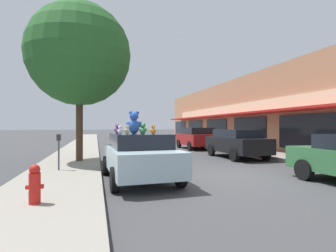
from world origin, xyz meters
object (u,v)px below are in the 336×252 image
object	(u,v)px
plush_art_car	(139,155)
parked_car_far_right	(196,137)
parked_car_far_center	(236,142)
teddy_bear_red	(134,129)
fire_hydrant	(35,184)
teddy_bear_orange	(153,130)
teddy_bear_giant	(134,123)
street_tree	(79,55)
teddy_bear_cream	(127,130)
teddy_bear_pink	(142,129)
teddy_bear_purple	(117,129)
teddy_bear_white	(120,130)
teddy_bear_green	(143,129)
parking_meter	(59,147)

from	to	relation	value
plush_art_car	parked_car_far_right	size ratio (longest dim) A/B	1.04
parked_car_far_center	parked_car_far_right	bearing A→B (deg)	90.00
teddy_bear_red	fire_hydrant	xyz separation A→B (m)	(-2.47, -3.46, -1.06)
teddy_bear_orange	teddy_bear_giant	bearing A→B (deg)	-85.97
plush_art_car	parked_car_far_center	distance (m)	7.54
teddy_bear_red	street_tree	distance (m)	5.09
teddy_bear_giant	parked_car_far_right	world-z (taller)	teddy_bear_giant
teddy_bear_cream	parked_car_far_center	size ratio (longest dim) A/B	0.07
teddy_bear_pink	fire_hydrant	bearing A→B (deg)	22.76
parked_car_far_right	teddy_bear_orange	bearing A→B (deg)	-117.11
teddy_bear_cream	teddy_bear_orange	size ratio (longest dim) A/B	1.01
teddy_bear_orange	teddy_bear_purple	bearing A→B (deg)	-82.47
teddy_bear_white	teddy_bear_pink	xyz separation A→B (m)	(0.78, 0.86, 0.02)
teddy_bear_red	parked_car_far_center	distance (m)	7.09
plush_art_car	teddy_bear_red	distance (m)	1.26
teddy_bear_red	fire_hydrant	distance (m)	4.38
teddy_bear_white	parked_car_far_center	bearing A→B (deg)	-125.00
teddy_bear_white	teddy_bear_green	size ratio (longest dim) A/B	0.81
teddy_bear_pink	parked_car_far_right	world-z (taller)	teddy_bear_pink
parked_car_far_right	street_tree	world-z (taller)	street_tree
teddy_bear_giant	teddy_bear_white	size ratio (longest dim) A/B	2.75
teddy_bear_giant	teddy_bear_green	distance (m)	0.54
teddy_bear_orange	street_tree	size ratio (longest dim) A/B	0.04
teddy_bear_red	parked_car_far_right	bearing A→B (deg)	-115.35
teddy_bear_giant	parking_meter	world-z (taller)	teddy_bear_giant
teddy_bear_white	teddy_bear_pink	size ratio (longest dim) A/B	0.88
plush_art_car	parked_car_far_right	distance (m)	12.03
teddy_bear_cream	parked_car_far_center	distance (m)	8.29
parking_meter	teddy_bear_red	bearing A→B (deg)	-16.39
teddy_bear_green	teddy_bear_white	bearing A→B (deg)	64.82
teddy_bear_white	teddy_bear_green	distance (m)	0.77
parked_car_far_center	teddy_bear_purple	bearing A→B (deg)	-151.78
teddy_bear_cream	parking_meter	xyz separation A→B (m)	(-2.16, 2.30, -0.65)
teddy_bear_giant	teddy_bear_cream	distance (m)	0.74
teddy_bear_giant	parking_meter	distance (m)	3.07
teddy_bear_green	parked_car_far_right	size ratio (longest dim) A/B	0.08
teddy_bear_giant	teddy_bear_red	bearing A→B (deg)	-93.36
teddy_bear_cream	parking_meter	bearing A→B (deg)	-89.25
teddy_bear_orange	parked_car_far_center	bearing A→B (deg)	-154.73
teddy_bear_cream	teddy_bear_pink	size ratio (longest dim) A/B	0.95
teddy_bear_purple	parked_car_far_right	size ratio (longest dim) A/B	0.08
teddy_bear_pink	teddy_bear_green	xyz separation A→B (m)	(-0.06, -0.60, 0.01)
teddy_bear_orange	street_tree	world-z (taller)	street_tree
teddy_bear_cream	teddy_bear_green	bearing A→B (deg)	158.57
teddy_bear_purple	parked_car_far_right	world-z (taller)	teddy_bear_purple
parked_car_far_right	parked_car_far_center	bearing A→B (deg)	-90.00
teddy_bear_giant	teddy_bear_cream	size ratio (longest dim) A/B	2.55
plush_art_car	teddy_bear_pink	bearing A→B (deg)	56.36
teddy_bear_cream	teddy_bear_pink	distance (m)	0.98
plush_art_car	teddy_bear_white	bearing A→B (deg)	-137.69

